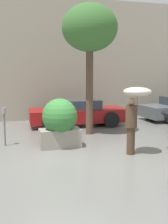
{
  "coord_description": "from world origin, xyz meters",
  "views": [
    {
      "loc": [
        -1.78,
        -7.6,
        2.47
      ],
      "look_at": [
        0.8,
        1.6,
        1.05
      ],
      "focal_mm": 45.0,
      "sensor_mm": 36.0,
      "label": 1
    }
  ],
  "objects_px": {
    "planter_box": "(60,122)",
    "person_adult": "(135,106)",
    "street_tree": "(90,30)",
    "parking_meter": "(4,118)",
    "parked_car_near": "(78,113)"
  },
  "relations": [
    {
      "from": "planter_box",
      "to": "person_adult",
      "type": "bearing_deg",
      "value": -35.62
    },
    {
      "from": "street_tree",
      "to": "parking_meter",
      "type": "distance_m",
      "value": 4.51
    },
    {
      "from": "planter_box",
      "to": "street_tree",
      "type": "distance_m",
      "value": 3.8
    },
    {
      "from": "planter_box",
      "to": "parking_meter",
      "type": "xyz_separation_m",
      "value": [
        -1.72,
        0.64,
        0.08
      ]
    },
    {
      "from": "person_adult",
      "to": "parking_meter",
      "type": "xyz_separation_m",
      "value": [
        -3.66,
        2.04,
        -0.54
      ]
    },
    {
      "from": "planter_box",
      "to": "parked_car_near",
      "type": "height_order",
      "value": "planter_box"
    },
    {
      "from": "street_tree",
      "to": "parking_meter",
      "type": "relative_size",
      "value": 3.87
    },
    {
      "from": "street_tree",
      "to": "parking_meter",
      "type": "xyz_separation_m",
      "value": [
        -3.19,
        -0.93,
        -3.05
      ]
    },
    {
      "from": "parked_car_near",
      "to": "street_tree",
      "type": "distance_m",
      "value": 3.9
    },
    {
      "from": "person_adult",
      "to": "street_tree",
      "type": "relative_size",
      "value": 0.41
    },
    {
      "from": "parked_car_near",
      "to": "street_tree",
      "type": "height_order",
      "value": "street_tree"
    },
    {
      "from": "planter_box",
      "to": "street_tree",
      "type": "bearing_deg",
      "value": 46.88
    },
    {
      "from": "person_adult",
      "to": "parking_meter",
      "type": "distance_m",
      "value": 4.23
    },
    {
      "from": "street_tree",
      "to": "parking_meter",
      "type": "height_order",
      "value": "street_tree"
    },
    {
      "from": "street_tree",
      "to": "parking_meter",
      "type": "bearing_deg",
      "value": -163.8
    }
  ]
}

